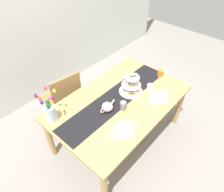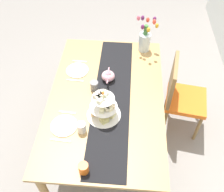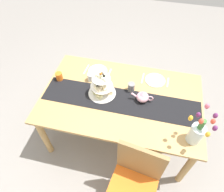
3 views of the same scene
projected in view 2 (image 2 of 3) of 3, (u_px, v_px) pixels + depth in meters
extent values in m
plane|color=gray|center=(107.00, 138.00, 2.96)|extent=(8.00, 8.00, 0.00)
cube|color=tan|center=(106.00, 98.00, 2.43)|extent=(1.72, 1.08, 0.03)
cylinder|color=tan|center=(76.00, 67.00, 3.24)|extent=(0.07, 0.07, 0.69)
cylinder|color=tan|center=(44.00, 191.00, 2.21)|extent=(0.07, 0.07, 0.69)
cylinder|color=tan|center=(150.00, 71.00, 3.20)|extent=(0.07, 0.07, 0.69)
cylinder|color=olive|center=(198.00, 129.00, 2.80)|extent=(0.04, 0.04, 0.41)
cylinder|color=olive|center=(198.00, 104.00, 3.03)|extent=(0.04, 0.04, 0.41)
cylinder|color=olive|center=(165.00, 122.00, 2.86)|extent=(0.04, 0.04, 0.41)
cylinder|color=olive|center=(167.00, 99.00, 3.09)|extent=(0.04, 0.04, 0.41)
cube|color=orange|center=(186.00, 100.00, 2.77)|extent=(0.48, 0.48, 0.05)
cube|color=olive|center=(172.00, 81.00, 2.61)|extent=(0.42, 0.10, 0.45)
cube|color=black|center=(112.00, 97.00, 2.41)|extent=(1.67, 0.34, 0.00)
cylinder|color=beige|center=(103.00, 105.00, 2.17)|extent=(0.01, 0.01, 0.28)
cylinder|color=white|center=(104.00, 115.00, 2.27)|extent=(0.30, 0.30, 0.01)
cylinder|color=white|center=(104.00, 107.00, 2.19)|extent=(0.24, 0.24, 0.01)
cylinder|color=white|center=(103.00, 98.00, 2.10)|extent=(0.19, 0.19, 0.01)
cube|color=#D2CD7D|center=(104.00, 119.00, 2.20)|extent=(0.09, 0.09, 0.05)
cube|color=beige|center=(112.00, 114.00, 2.24)|extent=(0.07, 0.07, 0.05)
cube|color=beige|center=(104.00, 105.00, 2.31)|extent=(0.07, 0.06, 0.05)
cube|color=#EFC183|center=(94.00, 113.00, 2.25)|extent=(0.06, 0.06, 0.04)
cube|color=beige|center=(102.00, 110.00, 2.14)|extent=(0.06, 0.04, 0.03)
cube|color=beige|center=(106.00, 108.00, 2.15)|extent=(0.07, 0.06, 0.03)
cube|color=beige|center=(109.00, 109.00, 2.15)|extent=(0.06, 0.07, 0.03)
cube|color=beige|center=(111.00, 106.00, 2.17)|extent=(0.05, 0.06, 0.03)
cube|color=#F4E5B4|center=(109.00, 101.00, 2.20)|extent=(0.06, 0.07, 0.03)
cube|color=beige|center=(105.00, 93.00, 2.12)|extent=(0.07, 0.06, 0.03)
cube|color=beige|center=(102.00, 93.00, 2.12)|extent=(0.06, 0.05, 0.03)
cube|color=silver|center=(99.00, 94.00, 2.11)|extent=(0.06, 0.07, 0.03)
cube|color=beige|center=(96.00, 96.00, 2.10)|extent=(0.04, 0.06, 0.03)
cube|color=beige|center=(99.00, 98.00, 2.09)|extent=(0.06, 0.07, 0.03)
cube|color=beige|center=(100.00, 100.00, 2.07)|extent=(0.06, 0.05, 0.03)
sphere|color=orange|center=(103.00, 93.00, 2.05)|extent=(0.02, 0.02, 0.02)
ellipsoid|color=#E5A8BC|center=(108.00, 76.00, 2.52)|extent=(0.13, 0.13, 0.10)
cone|color=#E5A8BC|center=(108.00, 71.00, 2.47)|extent=(0.06, 0.06, 0.04)
cylinder|color=#E5A8BC|center=(107.00, 82.00, 2.46)|extent=(0.07, 0.02, 0.06)
torus|color=#E5A8BC|center=(109.00, 70.00, 2.58)|extent=(0.07, 0.01, 0.07)
cylinder|color=silver|center=(144.00, 42.00, 2.81)|extent=(0.13, 0.13, 0.20)
cylinder|color=#3D7538|center=(146.00, 30.00, 2.69)|extent=(0.04, 0.04, 0.12)
ellipsoid|color=yellow|center=(149.00, 30.00, 2.55)|extent=(0.04, 0.04, 0.06)
ellipsoid|color=#EF4C38|center=(154.00, 22.00, 2.55)|extent=(0.04, 0.04, 0.06)
ellipsoid|color=yellow|center=(157.00, 26.00, 2.67)|extent=(0.04, 0.04, 0.06)
ellipsoid|color=#6B2860|center=(155.00, 19.00, 2.65)|extent=(0.04, 0.04, 0.06)
ellipsoid|color=#EF4C38|center=(148.00, 20.00, 2.66)|extent=(0.04, 0.04, 0.06)
ellipsoid|color=#6B2860|center=(143.00, 18.00, 2.67)|extent=(0.04, 0.04, 0.06)
ellipsoid|color=#E5607A|center=(139.00, 18.00, 2.59)|extent=(0.04, 0.04, 0.06)
ellipsoid|color=#6B2860|center=(143.00, 27.00, 2.61)|extent=(0.04, 0.04, 0.06)
cylinder|color=white|center=(77.00, 70.00, 2.65)|extent=(0.23, 0.23, 0.01)
cube|color=silver|center=(80.00, 61.00, 2.75)|extent=(0.02, 0.15, 0.01)
cube|color=silver|center=(75.00, 80.00, 2.56)|extent=(0.02, 0.17, 0.01)
cylinder|color=white|center=(64.00, 126.00, 2.20)|extent=(0.23, 0.23, 0.01)
cube|color=silver|center=(67.00, 112.00, 2.29)|extent=(0.02, 0.15, 0.01)
cube|color=silver|center=(61.00, 140.00, 2.10)|extent=(0.03, 0.17, 0.01)
cylinder|color=slate|center=(94.00, 86.00, 2.44)|extent=(0.08, 0.08, 0.09)
cylinder|color=white|center=(81.00, 127.00, 2.13)|extent=(0.08, 0.08, 0.09)
cylinder|color=orange|center=(84.00, 168.00, 1.89)|extent=(0.08, 0.08, 0.09)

